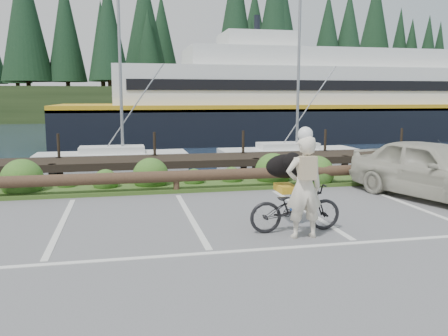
{
  "coord_description": "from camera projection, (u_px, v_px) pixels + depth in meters",
  "views": [
    {
      "loc": [
        -1.35,
        -7.69,
        2.52
      ],
      "look_at": [
        0.63,
        1.54,
        1.1
      ],
      "focal_mm": 38.0,
      "sensor_mm": 36.0,
      "label": 1
    }
  ],
  "objects": [
    {
      "name": "harbor_backdrop",
      "position": [
        132.0,
        111.0,
        84.04
      ],
      "size": [
        170.0,
        160.0,
        30.0
      ],
      "color": "#18263B",
      "rests_on": "ground"
    },
    {
      "name": "parked_car",
      "position": [
        434.0,
        169.0,
        11.69
      ],
      "size": [
        3.01,
        4.71,
        1.49
      ],
      "primitive_type": "imported",
      "rotation": [
        0.0,
        0.0,
        0.31
      ],
      "color": "#B5B29F",
      "rests_on": "ground"
    },
    {
      "name": "bicycle",
      "position": [
        295.0,
        207.0,
        8.91
      ],
      "size": [
        1.77,
        0.62,
        0.93
      ],
      "primitive_type": "imported",
      "rotation": [
        0.0,
        0.0,
        1.57
      ],
      "color": "black",
      "rests_on": "ground"
    },
    {
      "name": "cyclist",
      "position": [
        304.0,
        187.0,
        8.44
      ],
      "size": [
        0.68,
        0.45,
        1.85
      ],
      "primitive_type": "imported",
      "rotation": [
        0.0,
        0.0,
        3.14
      ],
      "color": "#EDE2C8",
      "rests_on": "ground"
    },
    {
      "name": "dog",
      "position": [
        286.0,
        166.0,
        9.35
      ],
      "size": [
        0.41,
        0.83,
        0.48
      ],
      "primitive_type": "ellipsoid",
      "rotation": [
        0.0,
        0.0,
        1.57
      ],
      "color": "black",
      "rests_on": "bicycle"
    },
    {
      "name": "ground",
      "position": [
        207.0,
        246.0,
        8.09
      ],
      "size": [
        72.0,
        72.0,
        0.0
      ],
      "primitive_type": "plane",
      "color": "#5C5C5F"
    },
    {
      "name": "vegetation_strip",
      "position": [
        174.0,
        186.0,
        13.21
      ],
      "size": [
        34.0,
        1.6,
        0.1
      ],
      "primitive_type": "cube",
      "color": "#3D5B21",
      "rests_on": "ground"
    },
    {
      "name": "log_rail",
      "position": [
        177.0,
        193.0,
        12.54
      ],
      "size": [
        32.0,
        0.3,
        0.6
      ],
      "primitive_type": null,
      "color": "#443021",
      "rests_on": "ground"
    }
  ]
}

